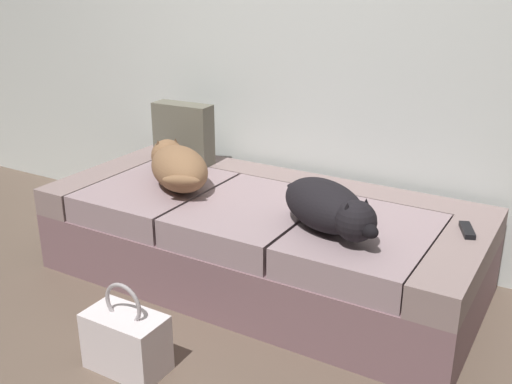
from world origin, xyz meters
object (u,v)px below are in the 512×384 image
at_px(dog_tan, 177,166).
at_px(throw_pillow, 183,133).
at_px(dog_dark, 329,207).
at_px(handbag, 126,341).
at_px(couch, 261,240).
at_px(tv_remote, 467,230).

relative_size(dog_tan, throw_pillow, 1.65).
bearing_deg(dog_dark, handbag, -125.85).
relative_size(dog_dark, handbag, 1.52).
xyz_separation_m(throw_pillow, handbag, (0.58, -1.17, -0.48)).
distance_m(dog_tan, throw_pillow, 0.40).
relative_size(throw_pillow, handbag, 0.90).
bearing_deg(throw_pillow, couch, -22.29).
bearing_deg(throw_pillow, tv_remote, -6.20).
height_order(couch, dog_dark, dog_dark).
distance_m(tv_remote, handbag, 1.47).
xyz_separation_m(dog_tan, tv_remote, (1.41, 0.16, -0.10)).
height_order(dog_tan, tv_remote, dog_tan).
height_order(dog_dark, throw_pillow, throw_pillow).
relative_size(tv_remote, throw_pillow, 0.44).
xyz_separation_m(dog_tan, throw_pillow, (-0.21, 0.34, 0.06)).
distance_m(couch, handbag, 0.91).
bearing_deg(handbag, throw_pillow, 116.28).
relative_size(couch, throw_pillow, 6.22).
xyz_separation_m(couch, throw_pillow, (-0.67, 0.27, 0.39)).
relative_size(tv_remote, handbag, 0.40).
distance_m(throw_pillow, handbag, 1.39).
xyz_separation_m(dog_dark, handbag, (-0.52, -0.72, -0.42)).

